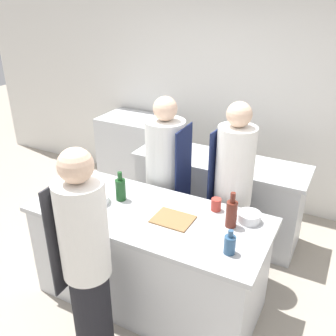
# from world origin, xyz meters

# --- Properties ---
(ground_plane) EXTENTS (16.00, 16.00, 0.00)m
(ground_plane) POSITION_xyz_m (0.00, 0.00, 0.00)
(ground_plane) COLOR #A89E8E
(wall_back) EXTENTS (8.00, 0.06, 2.80)m
(wall_back) POSITION_xyz_m (0.00, 2.13, 1.40)
(wall_back) COLOR silver
(wall_back) RESTS_ON ground_plane
(prep_counter) EXTENTS (1.96, 0.84, 0.89)m
(prep_counter) POSITION_xyz_m (0.00, 0.00, 0.45)
(prep_counter) COLOR silver
(prep_counter) RESTS_ON ground_plane
(pass_counter) EXTENTS (1.85, 0.59, 0.89)m
(pass_counter) POSITION_xyz_m (0.15, 1.25, 0.45)
(pass_counter) COLOR silver
(pass_counter) RESTS_ON ground_plane
(oven_range) EXTENTS (0.79, 0.63, 1.01)m
(oven_range) POSITION_xyz_m (-1.28, 1.76, 0.50)
(oven_range) COLOR silver
(oven_range) RESTS_ON ground_plane
(chef_at_prep_near) EXTENTS (0.34, 0.33, 1.69)m
(chef_at_prep_near) POSITION_xyz_m (-0.08, -0.68, 0.86)
(chef_at_prep_near) COLOR black
(chef_at_prep_near) RESTS_ON ground_plane
(chef_at_stove) EXTENTS (0.39, 0.38, 1.67)m
(chef_at_stove) POSITION_xyz_m (-0.19, 0.66, 0.83)
(chef_at_stove) COLOR black
(chef_at_stove) RESTS_ON ground_plane
(chef_at_pass_far) EXTENTS (0.36, 0.34, 1.71)m
(chef_at_pass_far) POSITION_xyz_m (0.49, 0.65, 0.87)
(chef_at_pass_far) COLOR black
(chef_at_pass_far) RESTS_ON ground_plane
(bottle_olive_oil) EXTENTS (0.08, 0.08, 0.18)m
(bottle_olive_oil) POSITION_xyz_m (0.75, -0.18, 0.97)
(bottle_olive_oil) COLOR #2D5175
(bottle_olive_oil) RESTS_ON prep_counter
(bottle_vinegar) EXTENTS (0.08, 0.08, 0.19)m
(bottle_vinegar) POSITION_xyz_m (-0.88, 0.29, 0.97)
(bottle_vinegar) COLOR #B2A84C
(bottle_vinegar) RESTS_ON prep_counter
(bottle_wine) EXTENTS (0.09, 0.09, 0.26)m
(bottle_wine) POSITION_xyz_m (-0.31, 0.08, 1.00)
(bottle_wine) COLOR #19471E
(bottle_wine) RESTS_ON prep_counter
(bottle_cooking_oil) EXTENTS (0.09, 0.09, 0.29)m
(bottle_cooking_oil) POSITION_xyz_m (0.65, 0.13, 1.01)
(bottle_cooking_oil) COLOR #5B2319
(bottle_cooking_oil) RESTS_ON prep_counter
(bowl_mixing_large) EXTENTS (0.25, 0.25, 0.07)m
(bowl_mixing_large) POSITION_xyz_m (-0.47, -0.07, 0.93)
(bowl_mixing_large) COLOR white
(bowl_mixing_large) RESTS_ON prep_counter
(bowl_prep_small) EXTENTS (0.18, 0.18, 0.07)m
(bowl_prep_small) POSITION_xyz_m (0.76, 0.26, 0.93)
(bowl_prep_small) COLOR white
(bowl_prep_small) RESTS_ON prep_counter
(cup) EXTENTS (0.08, 0.08, 0.10)m
(cup) POSITION_xyz_m (0.47, 0.29, 0.95)
(cup) COLOR #B2382D
(cup) RESTS_ON prep_counter
(cutting_board) EXTENTS (0.31, 0.24, 0.01)m
(cutting_board) POSITION_xyz_m (0.23, -0.00, 0.90)
(cutting_board) COLOR olive
(cutting_board) RESTS_ON prep_counter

